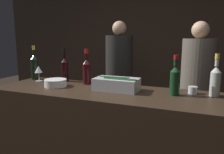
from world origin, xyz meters
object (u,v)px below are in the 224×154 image
red_wine_bottle_tall (87,70)px  red_wine_bottle_black_foil (65,68)px  ice_bin_with_bottles (117,84)px  red_wine_bottle_burgundy (175,79)px  bowl_white (56,83)px  person_blond_tee (119,73)px  champagne_bottle (35,66)px  candle_votive (193,90)px  wine_glass (39,70)px  rose_wine_bottle (215,79)px  person_in_hoodie (197,82)px

red_wine_bottle_tall → red_wine_bottle_black_foil: (-0.28, 0.04, -0.00)m
ice_bin_with_bottles → red_wine_bottle_burgundy: 0.49m
bowl_white → red_wine_bottle_tall: size_ratio=0.59×
red_wine_bottle_tall → red_wine_bottle_burgundy: bearing=-8.2°
red_wine_bottle_black_foil → person_blond_tee: person_blond_tee is taller
champagne_bottle → person_blond_tee: 1.33m
ice_bin_with_bottles → champagne_bottle: 1.04m
red_wine_bottle_tall → red_wine_bottle_burgundy: red_wine_bottle_tall is taller
candle_votive → wine_glass: bearing=-178.4°
red_wine_bottle_burgundy → candle_votive: bearing=37.8°
red_wine_bottle_burgundy → red_wine_bottle_black_foil: size_ratio=0.93×
bowl_white → red_wine_bottle_black_foil: bearing=103.6°
red_wine_bottle_black_foil → rose_wine_bottle: bearing=-3.0°
bowl_white → candle_votive: size_ratio=2.83×
candle_votive → red_wine_bottle_burgundy: red_wine_bottle_burgundy is taller
bowl_white → red_wine_bottle_tall: bearing=43.5°
wine_glass → ice_bin_with_bottles: bearing=-5.1°
rose_wine_bottle → person_blond_tee: 1.77m
bowl_white → rose_wine_bottle: bearing=7.3°
wine_glass → red_wine_bottle_burgundy: red_wine_bottle_burgundy is taller
champagne_bottle → red_wine_bottle_black_foil: 0.37m
rose_wine_bottle → person_blond_tee: size_ratio=0.20×
red_wine_bottle_tall → rose_wine_bottle: (1.15, -0.03, -0.01)m
rose_wine_bottle → red_wine_bottle_burgundy: (-0.30, -0.09, -0.00)m
champagne_bottle → red_wine_bottle_black_foil: bearing=5.0°
wine_glass → person_blond_tee: 1.35m
candle_votive → red_wine_bottle_tall: size_ratio=0.21×
wine_glass → champagne_bottle: size_ratio=0.44×
red_wine_bottle_burgundy → red_wine_bottle_tall: bearing=171.8°
red_wine_bottle_tall → candle_votive: bearing=-1.0°
red_wine_bottle_burgundy → person_in_hoodie: (0.16, 1.15, -0.23)m
champagne_bottle → red_wine_bottle_tall: (0.65, -0.01, -0.01)m
rose_wine_bottle → red_wine_bottle_burgundy: 0.31m
rose_wine_bottle → person_in_hoodie: 1.10m
red_wine_bottle_black_foil → person_blond_tee: 1.19m
champagne_bottle → red_wine_bottle_tall: 0.65m
bowl_white → red_wine_bottle_tall: 0.32m
ice_bin_with_bottles → person_in_hoodie: (0.65, 1.17, -0.16)m
ice_bin_with_bottles → person_in_hoodie: size_ratio=0.23×
bowl_white → person_blond_tee: (0.13, 1.41, -0.11)m
rose_wine_bottle → red_wine_bottle_black_foil: bearing=177.0°
candle_votive → red_wine_bottle_black_foil: (-1.28, 0.06, 0.11)m
wine_glass → champagne_bottle: champagne_bottle is taller
champagne_bottle → rose_wine_bottle: 1.81m
ice_bin_with_bottles → red_wine_bottle_tall: red_wine_bottle_tall is taller
candle_votive → red_wine_bottle_burgundy: bearing=-142.2°
bowl_white → person_blond_tee: size_ratio=0.12×
red_wine_bottle_tall → wine_glass: bearing=-173.5°
candle_votive → rose_wine_bottle: 0.19m
person_in_hoodie → wine_glass: bearing=41.5°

